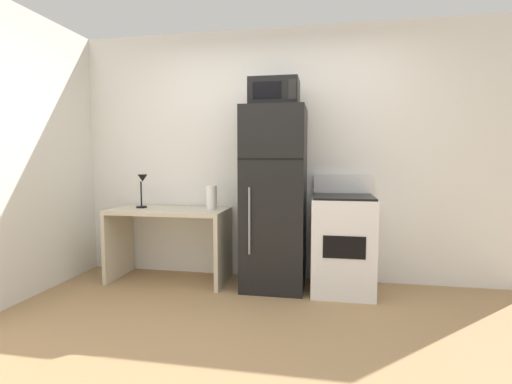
# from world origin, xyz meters

# --- Properties ---
(ground_plane) EXTENTS (12.00, 12.00, 0.00)m
(ground_plane) POSITION_xyz_m (0.00, 0.00, 0.00)
(ground_plane) COLOR #9E7A51
(wall_back_white) EXTENTS (5.00, 0.10, 2.60)m
(wall_back_white) POSITION_xyz_m (0.00, 1.70, 1.30)
(wall_back_white) COLOR white
(wall_back_white) RESTS_ON ground
(desk) EXTENTS (1.20, 0.57, 0.75)m
(desk) POSITION_xyz_m (-1.10, 1.34, 0.53)
(desk) COLOR beige
(desk) RESTS_ON ground
(desk_lamp) EXTENTS (0.14, 0.12, 0.35)m
(desk_lamp) POSITION_xyz_m (-1.40, 1.36, 0.99)
(desk_lamp) COLOR black
(desk_lamp) RESTS_ON desk
(paper_towel_roll) EXTENTS (0.11, 0.11, 0.24)m
(paper_towel_roll) POSITION_xyz_m (-0.66, 1.41, 0.87)
(paper_towel_roll) COLOR white
(paper_towel_roll) RESTS_ON desk
(refrigerator) EXTENTS (0.60, 0.61, 1.75)m
(refrigerator) POSITION_xyz_m (0.00, 1.34, 0.88)
(refrigerator) COLOR black
(refrigerator) RESTS_ON ground
(microwave) EXTENTS (0.46, 0.35, 0.26)m
(microwave) POSITION_xyz_m (0.00, 1.32, 1.88)
(microwave) COLOR black
(microwave) RESTS_ON refrigerator
(oven_range) EXTENTS (0.57, 0.61, 1.10)m
(oven_range) POSITION_xyz_m (0.66, 1.33, 0.47)
(oven_range) COLOR white
(oven_range) RESTS_ON ground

